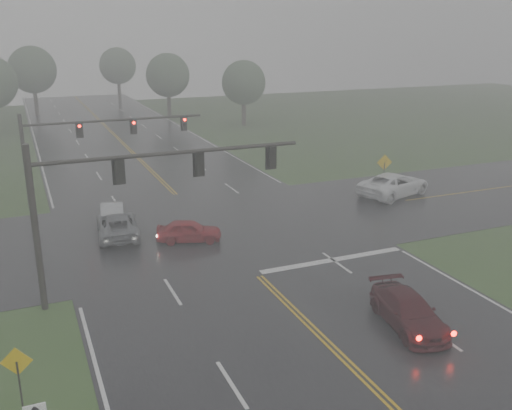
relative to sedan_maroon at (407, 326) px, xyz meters
name	(u,v)px	position (x,y,z in m)	size (l,w,h in m)	color
main_road	(220,238)	(-3.78, 13.01, 0.00)	(18.00, 160.00, 0.02)	black
cross_street	(209,228)	(-3.78, 15.01, 0.00)	(120.00, 14.00, 0.02)	black
stop_bar	(333,260)	(0.72, 7.41, 0.00)	(8.50, 0.50, 0.01)	silver
sedan_maroon	(407,326)	(0.00, 0.00, 0.00)	(1.90, 4.68, 1.36)	#3C0A10
sedan_red	(189,241)	(-5.63, 13.19, 0.00)	(1.52, 3.78, 1.29)	maroon
sedan_silver	(113,221)	(-9.14, 18.69, 0.00)	(1.39, 3.99, 1.32)	#9C9FA3
car_grey	(118,236)	(-9.33, 15.70, 0.00)	(2.32, 5.04, 1.40)	slate
pickup_white	(393,196)	(11.21, 16.51, 0.00)	(2.81, 6.10, 1.69)	white
signal_gantry_near	(122,187)	(-10.19, 7.63, 5.22)	(12.51, 0.33, 7.48)	black
signal_gantry_far	(83,139)	(-10.03, 23.60, 4.64)	(12.62, 0.33, 6.57)	black
sign_diamond_west	(18,369)	(-15.08, 0.25, 1.62)	(0.98, 0.24, 2.40)	black
sign_diamond_east	(384,167)	(11.10, 17.71, 1.96)	(1.20, 0.28, 2.91)	black
tree_ne_a	(168,75)	(5.73, 61.21, 5.77)	(5.97, 5.97, 8.77)	#362D23
tree_n_mid	(32,70)	(-11.29, 70.63, 6.36)	(6.58, 6.58, 9.67)	#362D23
tree_e_near	(244,83)	(12.87, 50.94, 5.38)	(5.57, 5.57, 8.18)	#362D23
tree_n_far	(118,66)	(2.59, 82.49, 5.87)	(6.09, 6.09, 8.94)	#362D23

